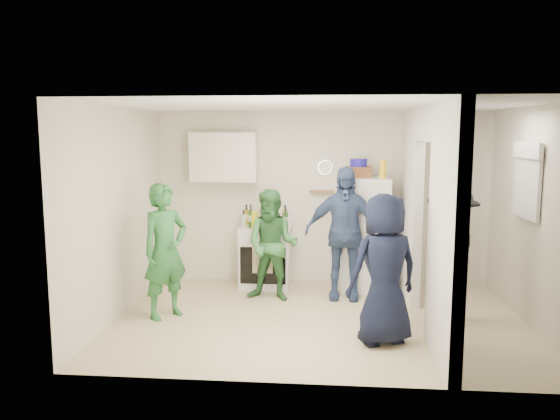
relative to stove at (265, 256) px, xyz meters
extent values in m
plane|color=#C5B48B|center=(0.79, -1.37, -0.44)|extent=(4.80, 4.80, 0.00)
plane|color=silver|center=(0.79, 0.33, 0.81)|extent=(4.80, 0.00, 4.80)
plane|color=silver|center=(0.79, -3.07, 0.81)|extent=(4.80, 0.00, 4.80)
plane|color=silver|center=(-1.61, -1.37, 0.81)|extent=(0.00, 3.40, 3.40)
plane|color=silver|center=(3.19, -1.37, 0.81)|extent=(0.00, 3.40, 3.40)
plane|color=white|center=(0.79, -1.37, 2.06)|extent=(4.80, 4.80, 0.00)
cube|color=silver|center=(1.99, -0.27, 0.81)|extent=(0.12, 1.20, 2.50)
cube|color=silver|center=(1.99, -2.47, 0.81)|extent=(0.12, 1.20, 2.50)
cube|color=silver|center=(1.99, -1.37, 1.86)|extent=(0.12, 1.00, 0.40)
cube|color=white|center=(0.00, 0.00, 0.00)|extent=(0.73, 0.61, 0.87)
cube|color=silver|center=(-0.61, 0.15, 1.41)|extent=(0.95, 0.34, 0.70)
cube|color=white|center=(1.40, -0.03, 0.36)|extent=(0.65, 0.63, 1.58)
cube|color=brown|center=(1.30, 0.02, 1.22)|extent=(0.35, 0.25, 0.15)
cylinder|color=#1C1697|center=(1.30, 0.02, 1.35)|extent=(0.24, 0.24, 0.11)
cylinder|color=yellow|center=(1.62, -0.13, 1.27)|extent=(0.09, 0.09, 0.25)
cylinder|color=white|center=(0.84, 0.31, 1.26)|extent=(0.22, 0.02, 0.22)
cube|color=olive|center=(0.79, 0.28, 0.91)|extent=(0.35, 0.08, 0.03)
cube|color=black|center=(3.17, -1.17, 1.21)|extent=(0.03, 0.70, 0.80)
cube|color=white|center=(3.16, -1.17, 1.21)|extent=(0.04, 0.76, 0.86)
cube|color=white|center=(3.13, -1.17, 1.56)|extent=(0.04, 0.82, 0.18)
cylinder|color=yellow|center=(-0.12, -0.22, 0.56)|extent=(0.09, 0.09, 0.25)
cylinder|color=red|center=(0.22, -0.20, 0.50)|extent=(0.09, 0.09, 0.12)
imported|color=#2C7036|center=(-1.03, -1.43, 0.37)|extent=(0.68, 0.70, 1.61)
imported|color=#387433|center=(0.17, -0.64, 0.30)|extent=(0.80, 0.68, 1.47)
imported|color=#3C5084|center=(1.10, -0.48, 0.45)|extent=(1.05, 0.48, 1.76)
imported|color=black|center=(1.47, -2.03, 0.36)|extent=(0.91, 0.77, 1.59)
imported|color=black|center=(2.31, -1.29, 0.37)|extent=(1.01, 1.20, 1.62)
cylinder|color=olive|center=(-0.29, 0.13, 0.58)|extent=(0.07, 0.07, 0.30)
cylinder|color=#24541C|center=(-0.19, -0.10, 0.60)|extent=(0.06, 0.06, 0.33)
cylinder|color=#B8BAC7|center=(-0.07, 0.16, 0.60)|extent=(0.08, 0.08, 0.32)
cylinder|color=#603710|center=(0.01, -0.03, 0.59)|extent=(0.07, 0.07, 0.31)
cylinder|color=#9AA1AA|center=(0.09, 0.20, 0.60)|extent=(0.08, 0.08, 0.33)
cylinder|color=#193C15|center=(0.17, 0.04, 0.56)|extent=(0.07, 0.07, 0.26)
cylinder|color=olive|center=(0.27, 0.15, 0.58)|extent=(0.08, 0.08, 0.30)
cylinder|color=#B2B3BF|center=(-0.29, -0.13, 0.56)|extent=(0.06, 0.06, 0.26)
cylinder|color=#53270E|center=(0.07, 0.11, 0.58)|extent=(0.06, 0.06, 0.28)
cylinder|color=#1F561D|center=(0.30, -0.08, 0.58)|extent=(0.07, 0.07, 0.28)
camera|label=1|loc=(0.88, -7.62, 1.76)|focal=35.00mm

